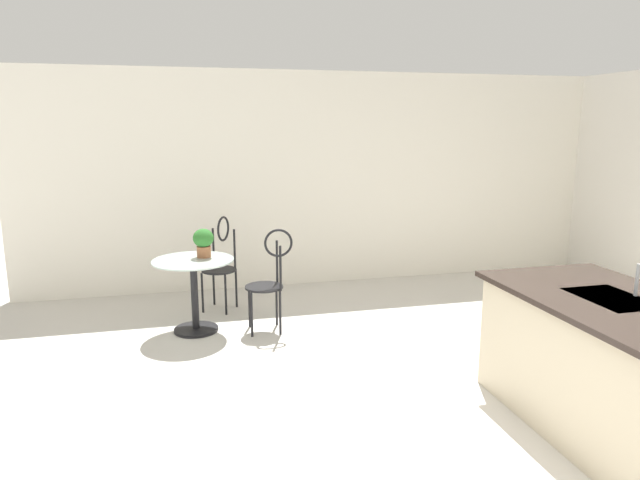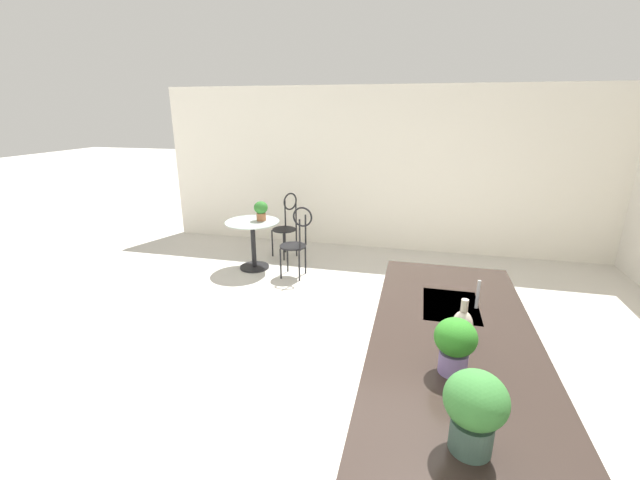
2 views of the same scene
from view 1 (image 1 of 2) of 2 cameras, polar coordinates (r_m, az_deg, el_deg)
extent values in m
plane|color=beige|center=(3.89, 18.74, -20.68)|extent=(40.00, 40.00, 0.00)
cube|color=silver|center=(7.27, 1.19, 6.19)|extent=(0.12, 7.80, 2.70)
cube|color=#B2B5BA|center=(4.19, 27.61, -5.43)|extent=(0.56, 0.40, 0.03)
cylinder|color=black|center=(5.86, -12.49, -8.88)|extent=(0.44, 0.44, 0.03)
cylinder|color=black|center=(5.74, -12.65, -5.48)|extent=(0.07, 0.07, 0.69)
cylinder|color=#B2C6C1|center=(5.65, -12.81, -2.04)|extent=(0.80, 0.80, 0.01)
cylinder|color=black|center=(5.54, -6.97, -7.58)|extent=(0.02, 0.02, 0.45)
cylinder|color=black|center=(5.80, -7.20, -6.68)|extent=(0.02, 0.02, 0.45)
cylinder|color=black|center=(5.57, -4.07, -7.42)|extent=(0.02, 0.02, 0.45)
cylinder|color=black|center=(5.83, -4.44, -6.54)|extent=(0.02, 0.02, 0.45)
cylinder|color=black|center=(5.61, -5.72, -4.77)|extent=(0.39, 0.39, 0.02)
cylinder|color=black|center=(5.45, -4.05, -2.91)|extent=(0.02, 0.02, 0.45)
cylinder|color=black|center=(5.70, -4.40, -2.26)|extent=(0.02, 0.02, 0.45)
torus|color=black|center=(5.52, -4.26, -0.31)|extent=(0.04, 0.28, 0.28)
cylinder|color=black|center=(6.20, -9.58, -5.54)|extent=(0.03, 0.03, 0.45)
cylinder|color=black|center=(6.32, -11.89, -5.30)|extent=(0.03, 0.03, 0.45)
cylinder|color=black|center=(6.45, -8.53, -4.84)|extent=(0.03, 0.03, 0.45)
cylinder|color=black|center=(6.56, -10.77, -4.63)|extent=(0.03, 0.03, 0.45)
cylinder|color=black|center=(6.32, -10.27, -3.03)|extent=(0.52, 0.52, 0.02)
cylinder|color=black|center=(6.35, -8.70, -0.91)|extent=(0.03, 0.03, 0.45)
cylinder|color=black|center=(6.46, -10.80, -0.77)|extent=(0.03, 0.03, 0.45)
torus|color=black|center=(6.36, -9.83, 1.14)|extent=(0.26, 0.16, 0.28)
cylinder|color=#B2B5BA|center=(4.28, 29.58, -3.56)|extent=(0.02, 0.02, 0.22)
cylinder|color=#9E603D|center=(5.72, -11.75, -1.17)|extent=(0.14, 0.14, 0.11)
ellipsoid|color=#2D702A|center=(5.69, -11.80, 0.20)|extent=(0.21, 0.21, 0.19)
camera|label=2|loc=(2.45, 76.49, 9.45)|focal=22.97mm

